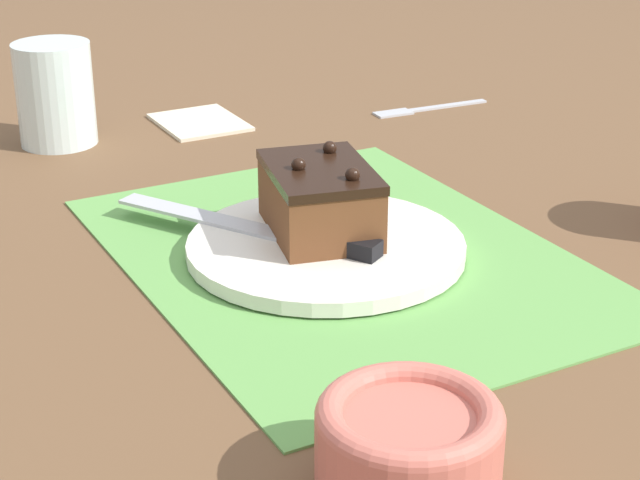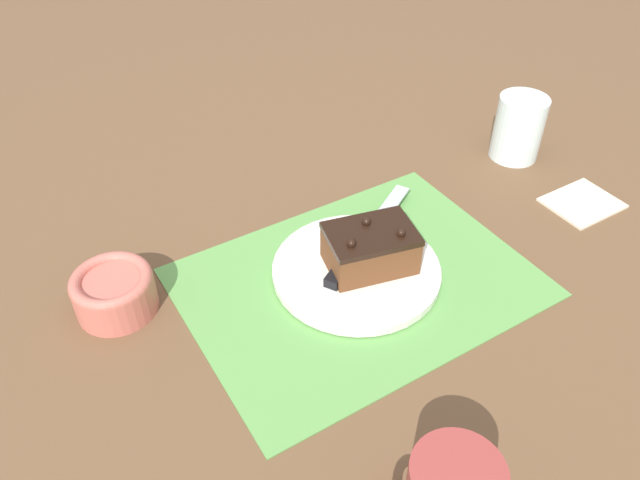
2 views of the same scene
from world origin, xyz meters
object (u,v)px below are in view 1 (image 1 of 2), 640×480
(drinking_glass, at_px, (55,94))
(small_bowl, at_px, (409,445))
(serving_knife, at_px, (288,233))
(chocolate_cake, at_px, (320,199))
(dessert_fork, at_px, (422,108))
(cake_plate, at_px, (326,247))

(drinking_glass, height_order, small_bowl, drinking_glass)
(serving_knife, height_order, small_bowl, small_bowl)
(small_bowl, bearing_deg, serving_knife, 164.93)
(chocolate_cake, distance_m, dessert_fork, 0.43)
(cake_plate, xyz_separation_m, chocolate_cake, (-0.02, 0.00, 0.04))
(chocolate_cake, bearing_deg, serving_knife, -91.15)
(drinking_glass, bearing_deg, small_bowl, -0.12)
(dessert_fork, bearing_deg, drinking_glass, 82.34)
(cake_plate, relative_size, chocolate_cake, 1.74)
(chocolate_cake, height_order, dessert_fork, chocolate_cake)
(chocolate_cake, xyz_separation_m, dessert_fork, (-0.30, 0.30, -0.04))
(cake_plate, bearing_deg, drinking_glass, -164.78)
(small_bowl, relative_size, dessert_fork, 0.69)
(drinking_glass, distance_m, dessert_fork, 0.43)
(serving_knife, relative_size, small_bowl, 2.22)
(serving_knife, bearing_deg, chocolate_cake, -32.01)
(cake_plate, relative_size, serving_knife, 1.00)
(chocolate_cake, bearing_deg, small_bowl, -20.05)
(cake_plate, bearing_deg, chocolate_cake, 166.97)
(drinking_glass, bearing_deg, chocolate_cake, 16.46)
(drinking_glass, bearing_deg, cake_plate, 15.22)
(serving_knife, xyz_separation_m, dessert_fork, (-0.30, 0.33, -0.02))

